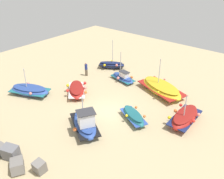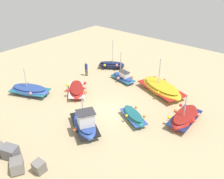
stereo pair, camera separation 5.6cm
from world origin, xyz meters
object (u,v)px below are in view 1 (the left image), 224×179
Objects in this scene: fishing_boat_2 at (111,65)px; fishing_boat_6 at (30,90)px; fishing_boat_1 at (77,90)px; fishing_boat_0 at (185,117)px; person_walking at (86,68)px; fishing_boat_4 at (123,77)px; fishing_boat_3 at (133,116)px; fishing_boat_5 at (161,88)px; fishing_boat_7 at (85,123)px.

fishing_boat_2 reaches higher than fishing_boat_6.
fishing_boat_0 is at bearing 55.78° from fishing_boat_1.
person_walking is at bearing 82.07° from fishing_boat_0.
fishing_boat_3 is at bearing -34.40° from fishing_boat_4.
fishing_boat_4 is 0.58× the size of fishing_boat_5.
fishing_boat_5 is at bearing 15.26° from fishing_boat_4.
fishing_boat_5 is (4.16, -3.31, 0.02)m from fishing_boat_0.
fishing_boat_3 is 0.99× the size of fishing_boat_4.
fishing_boat_1 is 5.69m from fishing_boat_4.
fishing_boat_1 is 7.45m from fishing_boat_2.
fishing_boat_0 reaches higher than fishing_boat_1.
fishing_boat_4 is at bearing 34.56° from fishing_boat_6.
fishing_boat_7 is (-8.52, 0.61, 0.20)m from fishing_boat_6.
fishing_boat_0 is 1.22× the size of fishing_boat_3.
fishing_boat_7 is at bearing -79.55° from fishing_boat_5.
fishing_boat_1 is at bearing 100.50° from fishing_boat_0.
fishing_boat_1 is at bearing 173.56° from person_walking.
fishing_boat_1 is at bearing -154.48° from fishing_boat_3.
fishing_boat_6 is at bearing 46.72° from fishing_boat_2.
fishing_boat_3 is 7.73m from fishing_boat_4.
fishing_boat_5 is at bearing 17.94° from fishing_boat_6.
fishing_boat_1 is at bearing 69.42° from fishing_boat_2.
fishing_boat_0 is 5.31m from fishing_boat_5.
fishing_boat_4 is 4.74m from fishing_boat_5.
fishing_boat_1 is at bearing -118.97° from fishing_boat_5.
fishing_boat_2 is at bearing -171.40° from fishing_boat_5.
person_walking reaches higher than fishing_boat_3.
fishing_boat_5 is at bearing 84.26° from fishing_boat_1.
fishing_boat_2 is 3.79m from fishing_boat_4.
fishing_boat_6 is (14.25, 5.54, -0.03)m from fishing_boat_0.
fishing_boat_4 is 0.79× the size of fishing_boat_7.
fishing_boat_3 is (-8.65, 7.46, -0.01)m from fishing_boat_2.
fishing_boat_3 is (3.51, 2.56, -0.07)m from fishing_boat_0.
fishing_boat_0 is 8.41m from fishing_boat_7.
fishing_boat_2 is at bearing -51.27° from person_walking.
person_walking is at bearing 164.91° from fishing_boat_1.
fishing_boat_6 is at bearing -118.87° from fishing_boat_5.
fishing_boat_5 is (-8.00, 1.60, 0.08)m from fishing_boat_2.
fishing_boat_6 is 2.64× the size of person_walking.
fishing_boat_0 is at bearing -18.58° from fishing_boat_5.
fishing_boat_2 reaches higher than fishing_boat_7.
fishing_boat_6 is (10.09, 8.85, -0.05)m from fishing_boat_5.
fishing_boat_0 is 15.29m from fishing_boat_6.
fishing_boat_7 is (1.57, 9.46, 0.15)m from fishing_boat_5.
fishing_boat_5 is 9.59m from fishing_boat_7.
person_walking is (0.83, 3.59, 0.52)m from fishing_boat_2.
fishing_boat_2 is 0.64× the size of fishing_boat_5.
fishing_boat_7 is at bearing -94.96° from fishing_boat_3.
person_walking is (9.48, -3.87, 0.53)m from fishing_boat_3.
fishing_boat_2 is 11.42m from fishing_boat_3.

